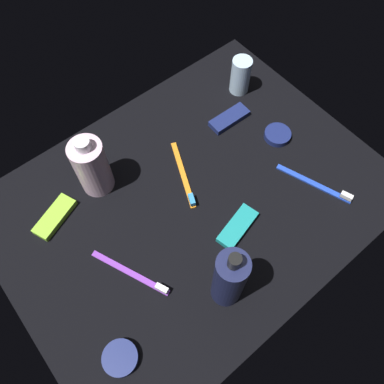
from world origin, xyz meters
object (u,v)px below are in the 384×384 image
object	(u,v)px
snack_bar_lime	(55,217)
snack_bar_teal	(238,227)
cream_tin_right	(277,134)
deodorant_stick	(241,76)
cream_tin_left	(120,358)
bodywash_bottle	(92,166)
toothbrush_purple	(135,275)
snack_bar_navy	(229,118)
toothbrush_blue	(318,185)
lotion_bottle	(229,279)
toothbrush_orange	(184,177)

from	to	relation	value
snack_bar_lime	snack_bar_teal	bearing A→B (deg)	115.66
cream_tin_right	snack_bar_teal	bearing A→B (deg)	26.47
deodorant_stick	snack_bar_lime	bearing A→B (deg)	2.34
cream_tin_right	cream_tin_left	bearing A→B (deg)	16.85
bodywash_bottle	toothbrush_purple	size ratio (longest dim) A/B	0.96
deodorant_stick	snack_bar_teal	size ratio (longest dim) A/B	0.94
snack_bar_navy	toothbrush_blue	bearing A→B (deg)	97.69
lotion_bottle	snack_bar_lime	bearing A→B (deg)	-63.00
deodorant_stick	snack_bar_navy	size ratio (longest dim) A/B	0.94
lotion_bottle	snack_bar_lime	world-z (taller)	lotion_bottle
toothbrush_orange	cream_tin_right	world-z (taller)	toothbrush_orange
toothbrush_orange	cream_tin_right	xyz separation A→B (cm)	(-24.95, 4.93, 0.17)
toothbrush_blue	cream_tin_left	bearing A→B (deg)	1.75
bodywash_bottle	snack_bar_navy	xyz separation A→B (cm)	(-35.14, 5.25, -6.57)
snack_bar_navy	lotion_bottle	bearing A→B (deg)	48.57
toothbrush_blue	snack_bar_teal	distance (cm)	21.52
bodywash_bottle	cream_tin_right	xyz separation A→B (cm)	(-40.80, 16.29, -6.55)
toothbrush_orange	snack_bar_lime	bearing A→B (deg)	-19.59
snack_bar_teal	snack_bar_navy	xyz separation A→B (cm)	(-18.21, -22.92, 0.00)
toothbrush_orange	toothbrush_blue	size ratio (longest dim) A/B	0.98
toothbrush_purple	bodywash_bottle	bearing A→B (deg)	-104.91
toothbrush_purple	toothbrush_blue	xyz separation A→B (cm)	(-44.15, 9.37, 0.00)
lotion_bottle	snack_bar_lime	size ratio (longest dim) A/B	1.94
lotion_bottle	toothbrush_blue	xyz separation A→B (cm)	(-32.13, -4.62, -8.31)
snack_bar_lime	cream_tin_right	xyz separation A→B (cm)	(-52.82, 14.86, 0.02)
toothbrush_purple	cream_tin_left	world-z (taller)	toothbrush_purple
toothbrush_purple	toothbrush_blue	bearing A→B (deg)	168.02
toothbrush_purple	snack_bar_teal	bearing A→B (deg)	166.68
snack_bar_lime	snack_bar_teal	xyz separation A→B (cm)	(-28.96, 26.74, 0.00)
bodywash_bottle	snack_bar_lime	distance (cm)	13.78
toothbrush_purple	lotion_bottle	bearing A→B (deg)	130.66
toothbrush_purple	cream_tin_right	size ratio (longest dim) A/B	2.65
deodorant_stick	snack_bar_navy	world-z (taller)	deodorant_stick
snack_bar_teal	cream_tin_left	xyz separation A→B (cm)	(33.92, 5.61, 0.13)
toothbrush_purple	toothbrush_blue	size ratio (longest dim) A/B	0.98
deodorant_stick	toothbrush_orange	bearing A→B (deg)	23.49
toothbrush_blue	deodorant_stick	bearing A→B (deg)	-100.08
lotion_bottle	snack_bar_teal	bearing A→B (deg)	-142.10
lotion_bottle	snack_bar_lime	xyz separation A→B (cm)	(17.98, -35.29, -8.17)
bodywash_bottle	cream_tin_left	xyz separation A→B (cm)	(16.99, 33.78, -6.45)
toothbrush_orange	snack_bar_navy	xyz separation A→B (cm)	(-19.29, -6.10, 0.14)
bodywash_bottle	toothbrush_orange	xyz separation A→B (cm)	(-15.85, 11.35, -6.71)
toothbrush_purple	snack_bar_teal	world-z (taller)	toothbrush_purple
deodorant_stick	toothbrush_blue	distance (cm)	33.75
toothbrush_purple	cream_tin_left	distance (cm)	15.55
bodywash_bottle	deodorant_stick	xyz separation A→B (cm)	(-43.95, -0.86, -2.46)
lotion_bottle	snack_bar_navy	size ratio (longest dim) A/B	1.94
bodywash_bottle	cream_tin_right	bearing A→B (deg)	158.24
snack_bar_lime	bodywash_bottle	bearing A→B (deg)	165.16
cream_tin_right	bodywash_bottle	bearing A→B (deg)	-21.76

